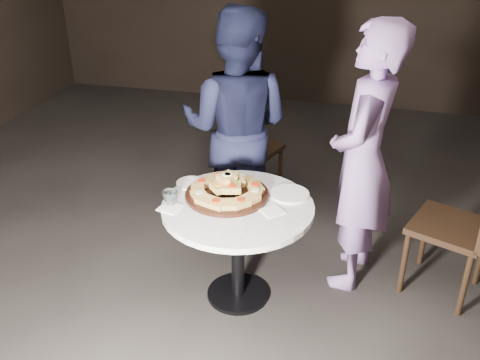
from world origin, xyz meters
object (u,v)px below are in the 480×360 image
object	(u,v)px
chair_right	(469,222)
diner_navy	(236,127)
serving_board	(227,194)
chair_far	(247,145)
water_glass	(170,198)
focaccia_pile	(227,188)
diner_teal	(363,161)
table	(238,223)

from	to	relation	value
chair_right	diner_navy	distance (m)	1.54
serving_board	chair_far	size ratio (longest dim) A/B	0.59
water_glass	diner_navy	size ratio (longest dim) A/B	0.05
serving_board	chair_right	xyz separation A→B (m)	(1.36, 0.26, -0.14)
focaccia_pile	diner_teal	size ratio (longest dim) A/B	0.26
table	chair_right	distance (m)	1.32
focaccia_pile	chair_right	world-z (taller)	chair_right
water_glass	diner_teal	size ratio (longest dim) A/B	0.05
diner_teal	serving_board	bearing A→B (deg)	-59.15
focaccia_pile	water_glass	size ratio (longest dim) A/B	4.88
chair_far	chair_right	bearing A→B (deg)	169.46
serving_board	focaccia_pile	world-z (taller)	focaccia_pile
water_glass	diner_teal	bearing A→B (deg)	24.18
table	water_glass	size ratio (longest dim) A/B	12.81
focaccia_pile	diner_teal	distance (m)	0.79
serving_board	chair_far	xyz separation A→B (m)	(-0.13, 1.09, -0.18)
focaccia_pile	chair_far	bearing A→B (deg)	97.14
diner_teal	focaccia_pile	bearing A→B (deg)	-59.39
focaccia_pile	serving_board	bearing A→B (deg)	-111.97
water_glass	diner_navy	xyz separation A→B (m)	(0.17, 0.80, 0.12)
serving_board	chair_right	bearing A→B (deg)	10.75
chair_far	diner_teal	distance (m)	1.23
diner_teal	table	bearing A→B (deg)	-51.02
water_glass	diner_teal	world-z (taller)	diner_teal
table	serving_board	world-z (taller)	serving_board
chair_far	diner_teal	world-z (taller)	diner_teal
focaccia_pile	water_glass	xyz separation A→B (m)	(-0.28, -0.17, -0.01)
focaccia_pile	chair_right	bearing A→B (deg)	10.59
focaccia_pile	water_glass	bearing A→B (deg)	-149.56
focaccia_pile	chair_far	distance (m)	1.12
chair_far	diner_navy	size ratio (longest dim) A/B	0.51
water_glass	chair_right	size ratio (longest dim) A/B	0.10
diner_navy	focaccia_pile	bearing A→B (deg)	100.61
serving_board	diner_navy	xyz separation A→B (m)	(-0.11, 0.64, 0.15)
focaccia_pile	diner_navy	bearing A→B (deg)	99.72
table	chair_right	xyz separation A→B (m)	(1.27, 0.34, -0.01)
diner_navy	table	bearing A→B (deg)	105.75
diner_navy	serving_board	bearing A→B (deg)	100.40
table	serving_board	size ratio (longest dim) A/B	2.34
water_glass	chair_far	bearing A→B (deg)	83.32
table	diner_teal	bearing A→B (deg)	29.93
diner_navy	chair_right	bearing A→B (deg)	166.17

